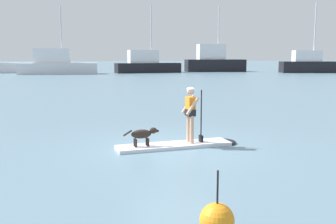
% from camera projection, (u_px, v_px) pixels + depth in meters
% --- Properties ---
extents(ground_plane, '(400.00, 400.00, 0.00)m').
position_uv_depth(ground_plane, '(174.00, 147.00, 11.29)').
color(ground_plane, slate).
extents(paddleboard, '(3.76, 1.27, 0.10)m').
position_uv_depth(paddleboard, '(181.00, 145.00, 11.35)').
color(paddleboard, silver).
rests_on(paddleboard, ground_plane).
extents(person_paddler, '(0.64, 0.52, 1.65)m').
position_uv_depth(person_paddler, '(191.00, 111.00, 11.30)').
color(person_paddler, tan).
rests_on(person_paddler, paddleboard).
extents(dog, '(1.05, 0.30, 0.53)m').
position_uv_depth(dog, '(143.00, 134.00, 10.93)').
color(dog, '#2D231E').
rests_on(dog, paddleboard).
extents(moored_boat_center, '(11.32, 3.41, 9.92)m').
position_uv_depth(moored_boat_center, '(57.00, 65.00, 56.84)').
color(moored_boat_center, silver).
rests_on(moored_boat_center, ground_plane).
extents(moored_boat_far_port, '(10.82, 4.51, 10.58)m').
position_uv_depth(moored_boat_far_port, '(147.00, 64.00, 61.54)').
color(moored_boat_far_port, black).
rests_on(moored_boat_far_port, ground_plane).
extents(moored_boat_port, '(10.21, 3.34, 11.00)m').
position_uv_depth(moored_boat_port, '(214.00, 61.00, 65.93)').
color(moored_boat_port, black).
rests_on(moored_boat_port, ground_plane).
extents(moored_boat_outer, '(9.80, 4.32, 11.09)m').
position_uv_depth(moored_boat_outer, '(310.00, 64.00, 61.58)').
color(moored_boat_outer, black).
rests_on(moored_boat_outer, ground_plane).
extents(marker_buoy, '(0.52, 0.52, 1.02)m').
position_uv_depth(marker_buoy, '(217.00, 220.00, 5.64)').
color(marker_buoy, orange).
rests_on(marker_buoy, ground_plane).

